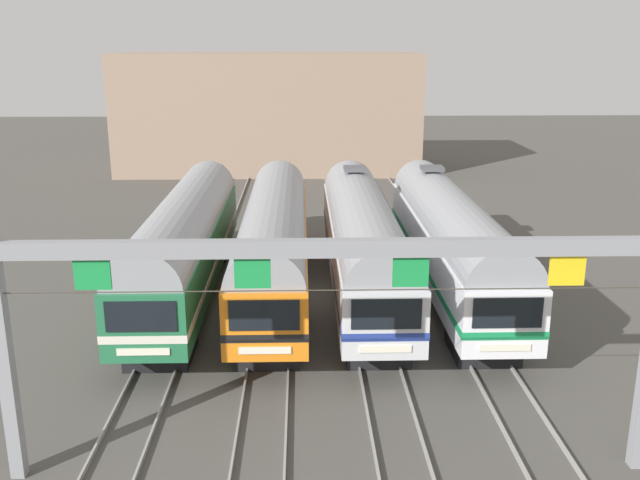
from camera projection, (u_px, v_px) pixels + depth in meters
ground_plane at (319, 296)px, 31.93m from camera, size 160.00×160.00×0.00m
track_bed at (312, 209)px, 48.26m from camera, size 13.30×70.00×0.15m
commuter_train_green at (185, 240)px, 31.04m from camera, size 2.88×18.06×4.77m
commuter_train_orange at (274, 239)px, 31.14m from camera, size 2.88×18.06×4.77m
commuter_train_silver at (363, 239)px, 31.25m from camera, size 2.88×18.06×5.05m
commuter_train_white at (450, 238)px, 31.35m from camera, size 2.88×18.06×5.05m
catenary_gantry at (332, 292)px, 17.56m from camera, size 17.03×0.44×6.97m
maintenance_building at (269, 112)px, 62.38m from camera, size 25.99×10.00×10.21m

